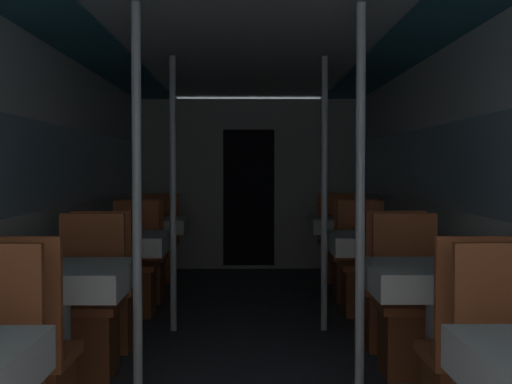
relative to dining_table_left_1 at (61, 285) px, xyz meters
name	(u,v)px	position (x,y,z in m)	size (l,w,h in m)	color
wall_left	(34,194)	(-0.44, 0.99, 0.44)	(0.05, 10.28, 2.13)	silver
wall_right	(463,194)	(2.41, 0.99, 0.44)	(0.05, 10.28, 2.13)	silver
ceiling_panel	(249,31)	(0.99, 0.99, 1.52)	(2.85, 10.28, 0.07)	silver
bulkhead_far	(249,184)	(0.99, 5.22, 0.41)	(2.80, 0.09, 2.13)	#A8A8A3
dining_table_left_1	(61,285)	(0.00, 0.00, 0.00)	(0.71, 0.71, 0.75)	#4C4C51
chair_left_far_1	(87,326)	(0.00, 0.60, -0.35)	(0.41, 0.41, 0.98)	brown
support_pole_left_1	(137,206)	(0.40, 0.00, 0.41)	(0.05, 0.05, 2.13)	silver
dining_table_left_2	(121,247)	(0.00, 1.78, 0.00)	(0.71, 0.71, 0.75)	#4C4C51
chair_left_near_2	(106,308)	(0.00, 1.18, -0.35)	(0.41, 0.41, 0.98)	brown
chair_left_far_2	(134,281)	(0.00, 2.37, -0.35)	(0.41, 0.41, 0.98)	brown
support_pole_left_2	(173,194)	(0.40, 1.78, 0.41)	(0.05, 0.05, 2.13)	silver
dining_table_left_3	(152,228)	(0.00, 3.56, 0.00)	(0.71, 0.71, 0.75)	#4C4C51
chair_left_near_3	(144,271)	(0.00, 2.96, -0.35)	(0.41, 0.41, 0.98)	brown
chair_left_far_3	(160,255)	(0.00, 4.15, -0.35)	(0.41, 0.41, 0.98)	brown
dining_table_right_1	(436,284)	(1.98, 0.00, 0.00)	(0.71, 0.71, 0.75)	#4C4C51
chair_right_far_1	(410,326)	(1.98, 0.60, -0.35)	(0.41, 0.41, 0.98)	brown
support_pole_right_1	(360,206)	(1.58, 0.00, 0.41)	(0.05, 0.05, 2.13)	silver
dining_table_right_2	(376,247)	(1.98, 1.78, 0.00)	(0.71, 0.71, 0.75)	#4C4C51
chair_right_near_2	(391,307)	(1.98, 1.18, -0.35)	(0.41, 0.41, 0.98)	brown
chair_right_far_2	(363,280)	(1.98, 2.37, -0.35)	(0.41, 0.41, 0.98)	brown
support_pole_right_2	(324,194)	(1.58, 1.78, 0.41)	(0.05, 0.05, 2.13)	silver
dining_table_right_3	(345,228)	(1.98, 3.56, 0.00)	(0.71, 0.71, 0.75)	#4C4C51
chair_right_near_3	(353,270)	(1.98, 2.96, -0.35)	(0.41, 0.41, 0.98)	brown
chair_right_far_3	(338,255)	(1.98, 4.15, -0.35)	(0.41, 0.41, 0.98)	brown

